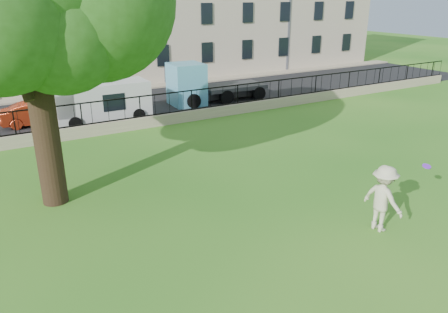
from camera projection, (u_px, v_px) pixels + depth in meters
ground at (279, 226)px, 13.40m from camera, size 120.00×120.00×0.00m
retaining_wall at (141, 123)px, 22.99m from camera, size 50.00×0.40×0.60m
iron_railing at (140, 107)px, 22.69m from camera, size 50.00×0.05×1.13m
street at (115, 109)px, 26.89m from camera, size 60.00×9.00×0.01m
sidewalk at (92, 93)px, 31.07m from camera, size 60.00×1.40×0.12m
man at (383, 199)px, 12.84m from camera, size 0.83×1.36×2.05m
frisbee at (427, 166)px, 13.86m from camera, size 0.35×0.35×0.12m
red_sedan at (39, 113)px, 23.48m from camera, size 3.96×1.73×1.26m
white_van at (102, 102)px, 24.03m from camera, size 5.11×2.04×2.14m
blue_truck at (216, 81)px, 28.46m from camera, size 6.34×2.52×2.61m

